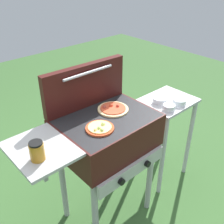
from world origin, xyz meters
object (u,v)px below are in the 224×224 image
at_px(pizza_cheese, 100,128).
at_px(pizza_pepperoni, 113,109).
at_px(grill, 105,136).
at_px(sauce_jar, 37,151).
at_px(topping_bowl_far, 169,108).
at_px(topping_bowl_near, 179,102).
at_px(prep_table, 165,124).
at_px(topping_bowl_middle, 160,100).

distance_m(pizza_cheese, pizza_pepperoni, 0.25).
distance_m(grill, sauce_jar, 0.56).
bearing_deg(pizza_pepperoni, pizza_cheese, -151.03).
height_order(pizza_pepperoni, topping_bowl_far, pizza_pepperoni).
distance_m(sauce_jar, topping_bowl_far, 1.08).
xyz_separation_m(sauce_jar, topping_bowl_near, (1.20, -0.03, -0.14)).
distance_m(grill, prep_table, 0.70).
bearing_deg(topping_bowl_middle, pizza_pepperoni, 176.73).
height_order(pizza_cheese, pizza_pepperoni, same).
relative_size(pizza_cheese, topping_bowl_far, 1.88).
bearing_deg(pizza_cheese, grill, 34.81).
height_order(pizza_cheese, topping_bowl_far, pizza_cheese).
bearing_deg(pizza_pepperoni, prep_table, -4.17).
relative_size(prep_table, topping_bowl_middle, 6.98).
height_order(pizza_pepperoni, topping_bowl_near, pizza_pepperoni).
bearing_deg(topping_bowl_far, topping_bowl_near, 1.10).
relative_size(grill, topping_bowl_far, 10.30).
bearing_deg(topping_bowl_far, prep_table, 40.63).
height_order(grill, topping_bowl_near, grill).
bearing_deg(topping_bowl_near, sauce_jar, 178.53).
bearing_deg(pizza_cheese, topping_bowl_near, -1.96).
bearing_deg(sauce_jar, pizza_cheese, -0.52).
xyz_separation_m(pizza_cheese, prep_table, (0.78, 0.08, -0.35)).
bearing_deg(pizza_pepperoni, grill, -157.35).
xyz_separation_m(grill, prep_table, (0.67, 0.00, -0.20)).
xyz_separation_m(prep_table, topping_bowl_middle, (-0.08, 0.01, 0.25)).
bearing_deg(topping_bowl_middle, topping_bowl_far, -108.28).
relative_size(grill, sauce_jar, 9.01).
height_order(grill, pizza_cheese, pizza_cheese).
xyz_separation_m(prep_table, topping_bowl_far, (-0.12, -0.11, 0.25)).
bearing_deg(pizza_cheese, topping_bowl_far, -2.59).
relative_size(grill, topping_bowl_middle, 8.46).
relative_size(sauce_jar, topping_bowl_near, 1.00).
height_order(prep_table, topping_bowl_far, topping_bowl_far).
distance_m(pizza_pepperoni, topping_bowl_far, 0.47).
bearing_deg(prep_table, grill, -179.63).
bearing_deg(grill, topping_bowl_middle, 1.77).
relative_size(topping_bowl_near, topping_bowl_far, 1.15).
xyz_separation_m(pizza_pepperoni, topping_bowl_far, (0.44, -0.15, -0.10)).
bearing_deg(pizza_cheese, pizza_pepperoni, 28.97).
bearing_deg(sauce_jar, pizza_pepperoni, 10.38).
distance_m(topping_bowl_far, topping_bowl_middle, 0.13).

